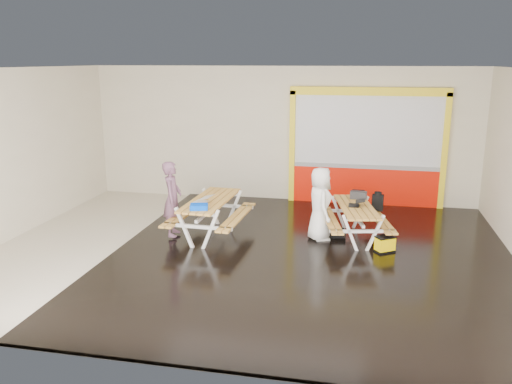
% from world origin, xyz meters
% --- Properties ---
extents(room, '(10.02, 8.02, 3.52)m').
position_xyz_m(room, '(0.00, 0.00, 1.75)').
color(room, beige).
rests_on(room, ground).
extents(deck, '(7.50, 7.98, 0.05)m').
position_xyz_m(deck, '(1.25, 0.00, 0.03)').
color(deck, black).
rests_on(deck, room).
extents(kiosk, '(3.88, 0.16, 3.00)m').
position_xyz_m(kiosk, '(2.20, 3.93, 1.44)').
color(kiosk, red).
rests_on(kiosk, room).
extents(picnic_table_left, '(1.50, 2.15, 0.84)m').
position_xyz_m(picnic_table_left, '(-0.94, 0.74, 0.64)').
color(picnic_table_left, gold).
rests_on(picnic_table_left, deck).
extents(picnic_table_right, '(1.63, 2.09, 0.75)m').
position_xyz_m(picnic_table_right, '(2.05, 1.15, 0.57)').
color(picnic_table_right, gold).
rests_on(picnic_table_right, deck).
extents(person_left, '(0.45, 0.61, 1.56)m').
position_xyz_m(person_left, '(-1.68, 0.50, 0.87)').
color(person_left, '#68445A').
rests_on(person_left, deck).
extents(person_right, '(0.70, 0.87, 1.53)m').
position_xyz_m(person_right, '(1.32, 1.00, 0.79)').
color(person_right, white).
rests_on(person_right, deck).
extents(laptop_left, '(0.44, 0.40, 0.16)m').
position_xyz_m(laptop_left, '(-1.02, 0.43, 0.89)').
color(laptop_left, silver).
rests_on(laptop_left, picnic_table_left).
extents(laptop_right, '(0.34, 0.30, 0.14)m').
position_xyz_m(laptop_right, '(2.04, 1.15, 0.79)').
color(laptop_right, black).
rests_on(laptop_right, picnic_table_right).
extents(blue_pouch, '(0.39, 0.32, 0.10)m').
position_xyz_m(blue_pouch, '(-0.94, -0.01, 0.88)').
color(blue_pouch, '#0041E4').
rests_on(blue_pouch, picnic_table_left).
extents(toolbox, '(0.36, 0.20, 0.20)m').
position_xyz_m(toolbox, '(2.07, 1.74, 0.83)').
color(toolbox, black).
rests_on(toolbox, picnic_table_right).
extents(backpack, '(0.26, 0.18, 0.40)m').
position_xyz_m(backpack, '(2.49, 1.83, 0.69)').
color(backpack, black).
rests_on(backpack, picnic_table_right).
extents(dark_case, '(0.43, 0.36, 0.14)m').
position_xyz_m(dark_case, '(1.64, 1.20, 0.12)').
color(dark_case, black).
rests_on(dark_case, deck).
extents(fluke_bag, '(0.43, 0.40, 0.31)m').
position_xyz_m(fluke_bag, '(2.63, 0.48, 0.20)').
color(fluke_bag, black).
rests_on(fluke_bag, deck).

